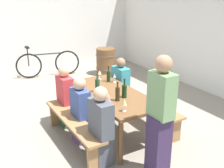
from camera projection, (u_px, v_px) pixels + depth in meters
ground_plane at (112, 132)px, 4.75m from camera, size 24.00×24.00×0.00m
side_wall at (35, 17)px, 7.69m from camera, size 0.20×6.57×3.20m
tasting_table at (112, 97)px, 4.52m from camera, size 1.84×0.83×0.75m
bench_near at (73, 125)px, 4.28m from camera, size 1.74×0.30×0.45m
bench_far at (146, 106)px, 4.97m from camera, size 1.74×0.30×0.45m
wine_bottle_0 at (97, 85)px, 4.47m from camera, size 0.08×0.08×0.33m
wine_bottle_1 at (124, 91)px, 4.26m from camera, size 0.08×0.08×0.31m
wine_bottle_2 at (109, 76)px, 4.98m from camera, size 0.07×0.07×0.30m
wine_bottle_3 at (118, 94)px, 4.13m from camera, size 0.07×0.07×0.30m
wine_glass_0 at (109, 99)px, 3.94m from camera, size 0.06×0.06×0.16m
wine_glass_1 at (114, 76)px, 4.94m from camera, size 0.06×0.06×0.17m
wine_glass_2 at (124, 102)px, 3.77m from camera, size 0.07×0.07×0.19m
wine_glass_3 at (108, 96)px, 4.06m from camera, size 0.07×0.07×0.16m
wine_glass_4 at (100, 73)px, 5.12m from camera, size 0.08×0.08×0.17m
seated_guest_near_0 at (66, 98)px, 4.84m from camera, size 0.40×0.24×1.13m
seated_guest_near_1 at (81, 112)px, 4.32m from camera, size 0.37×0.24×1.11m
seated_guest_near_2 at (101, 128)px, 3.76m from camera, size 0.41×0.24×1.16m
seated_guest_far_0 at (120, 87)px, 5.35m from camera, size 0.39×0.24×1.13m
seated_guest_far_1 at (164, 109)px, 4.30m from camera, size 0.33×0.24×1.18m
standing_host at (160, 120)px, 3.40m from camera, size 0.33×0.24×1.66m
wine_barrel at (106, 61)px, 7.85m from camera, size 0.59×0.59×0.76m
parked_bicycle_0 at (48, 64)px, 7.65m from camera, size 0.38×1.75×0.90m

